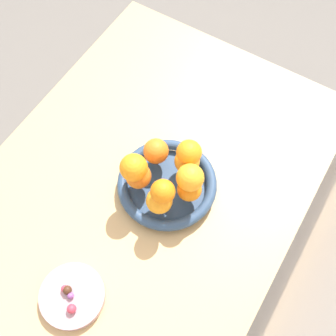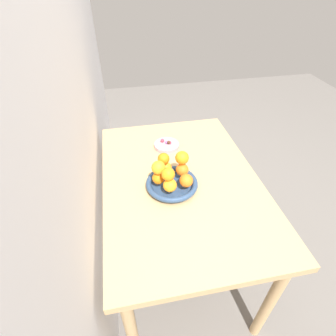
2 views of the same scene
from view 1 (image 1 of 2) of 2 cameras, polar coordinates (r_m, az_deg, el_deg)
ground_plane at (r=1.75m, az=-2.54°, el=-13.01°), size 6.00×6.00×0.00m
dining_table at (r=1.13m, az=-3.85°, el=-5.04°), size 1.10×0.76×0.74m
fruit_bowl at (r=1.03m, az=-0.12°, el=-2.21°), size 0.24×0.24×0.04m
candy_dish at (r=0.98m, az=-12.80°, el=-16.54°), size 0.14×0.14×0.02m
orange_0 at (r=1.01m, az=2.59°, el=0.93°), size 0.06×0.06×0.06m
orange_1 at (r=1.02m, az=-1.45°, el=2.18°), size 0.06×0.06×0.06m
orange_2 at (r=0.99m, az=-3.87°, el=-1.16°), size 0.06×0.06×0.06m
orange_3 at (r=0.96m, az=-1.19°, el=-4.44°), size 0.06×0.06×0.06m
orange_4 at (r=0.98m, az=2.91°, el=-2.87°), size 0.06×0.06×0.06m
orange_5 at (r=0.93m, az=-4.63°, el=0.26°), size 0.06×0.06×0.06m
orange_6 at (r=0.95m, az=2.87°, el=2.11°), size 0.06×0.06×0.06m
orange_7 at (r=0.91m, az=-0.71°, el=-3.21°), size 0.06×0.06×0.06m
orange_8 at (r=0.92m, az=3.02°, el=-1.31°), size 0.06×0.06×0.06m
candy_ball_0 at (r=0.97m, az=-13.48°, el=-15.78°), size 0.02×0.02×0.02m
candy_ball_1 at (r=0.97m, az=-13.07°, el=-16.50°), size 0.01×0.01×0.01m
candy_ball_2 at (r=0.97m, az=-13.84°, el=-15.57°), size 0.02×0.02×0.02m
candy_ball_3 at (r=0.96m, az=-12.94°, el=-18.10°), size 0.02×0.02×0.02m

